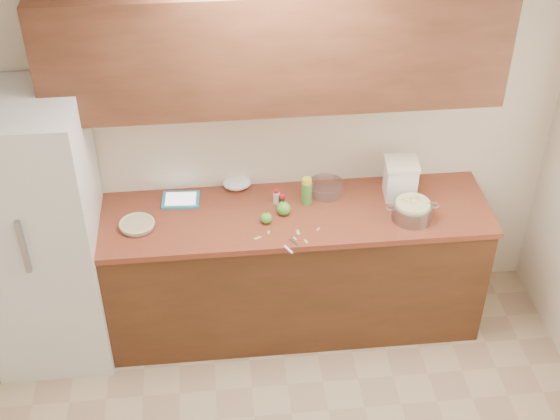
{
  "coord_description": "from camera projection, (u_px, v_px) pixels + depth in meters",
  "views": [
    {
      "loc": [
        -0.38,
        -2.33,
        3.82
      ],
      "look_at": [
        0.01,
        1.43,
        0.98
      ],
      "focal_mm": 50.0,
      "sensor_mm": 36.0,
      "label": 1
    }
  ],
  "objects": [
    {
      "name": "colander",
      "position": [
        412.0,
        211.0,
        4.72
      ],
      "size": [
        0.33,
        0.24,
        0.12
      ],
      "rotation": [
        0.0,
        0.0,
        -0.04
      ],
      "color": "gray",
      "rests_on": "counter_run"
    },
    {
      "name": "lemon_bottle",
      "position": [
        307.0,
        191.0,
        4.83
      ],
      "size": [
        0.07,
        0.07,
        0.18
      ],
      "rotation": [
        0.0,
        0.0,
        0.07
      ],
      "color": "#4C8C38",
      "rests_on": "counter_run"
    },
    {
      "name": "peel_e",
      "position": [
        269.0,
        232.0,
        4.64
      ],
      "size": [
        0.02,
        0.03,
        0.0
      ],
      "primitive_type": "cube",
      "rotation": [
        0.0,
        0.0,
        -1.75
      ],
      "color": "#94B658",
      "rests_on": "counter_run"
    },
    {
      "name": "peel_a",
      "position": [
        318.0,
        229.0,
        4.66
      ],
      "size": [
        0.03,
        0.03,
        0.0
      ],
      "primitive_type": "cube",
      "rotation": [
        0.0,
        0.0,
        0.9
      ],
      "color": "#94B658",
      "rests_on": "counter_run"
    },
    {
      "name": "paring_knife",
      "position": [
        289.0,
        248.0,
        4.51
      ],
      "size": [
        0.09,
        0.14,
        0.01
      ],
      "rotation": [
        0.0,
        0.0,
        0.53
      ],
      "color": "gray",
      "rests_on": "counter_run"
    },
    {
      "name": "mixing_bowl",
      "position": [
        326.0,
        187.0,
        4.94
      ],
      "size": [
        0.23,
        0.23,
        0.08
      ],
      "rotation": [
        0.0,
        0.0,
        -0.41
      ],
      "color": "silver",
      "rests_on": "counter_run"
    },
    {
      "name": "flour_canister",
      "position": [
        400.0,
        179.0,
        4.87
      ],
      "size": [
        0.22,
        0.22,
        0.25
      ],
      "rotation": [
        0.0,
        0.0,
        -0.08
      ],
      "color": "white",
      "rests_on": "counter_run"
    },
    {
      "name": "apple_center",
      "position": [
        283.0,
        208.0,
        4.76
      ],
      "size": [
        0.09,
        0.09,
        0.1
      ],
      "color": "green",
      "rests_on": "counter_run"
    },
    {
      "name": "counter_run",
      "position": [
        278.0,
        269.0,
        5.07
      ],
      "size": [
        2.64,
        0.68,
        0.92
      ],
      "color": "#552C17",
      "rests_on": "ground"
    },
    {
      "name": "paper_towel",
      "position": [
        237.0,
        183.0,
        4.99
      ],
      "size": [
        0.23,
        0.21,
        0.08
      ],
      "primitive_type": "ellipsoid",
      "rotation": [
        0.0,
        0.0,
        0.41
      ],
      "color": "white",
      "rests_on": "counter_run"
    },
    {
      "name": "apple_left",
      "position": [
        266.0,
        218.0,
        4.7
      ],
      "size": [
        0.07,
        0.07,
        0.08
      ],
      "color": "green",
      "rests_on": "counter_run"
    },
    {
      "name": "peel_d",
      "position": [
        306.0,
        241.0,
        4.57
      ],
      "size": [
        0.02,
        0.04,
        0.0
      ],
      "primitive_type": "cube",
      "rotation": [
        0.0,
        0.0,
        -1.29
      ],
      "color": "#94B658",
      "rests_on": "counter_run"
    },
    {
      "name": "tablet",
      "position": [
        181.0,
        200.0,
        4.89
      ],
      "size": [
        0.24,
        0.19,
        0.02
      ],
      "rotation": [
        0.0,
        0.0,
        -0.06
      ],
      "color": "#2899C1",
      "rests_on": "counter_run"
    },
    {
      "name": "room_shell",
      "position": [
        312.0,
        347.0,
        3.4
      ],
      "size": [
        3.6,
        3.6,
        3.6
      ],
      "color": "tan",
      "rests_on": "ground"
    },
    {
      "name": "upper_cabinets",
      "position": [
        275.0,
        48.0,
        4.3
      ],
      "size": [
        2.6,
        0.34,
        0.7
      ],
      "primitive_type": "cube",
      "color": "brown",
      "rests_on": "room_shell"
    },
    {
      "name": "peel_f",
      "position": [
        295.0,
        238.0,
        4.6
      ],
      "size": [
        0.02,
        0.03,
        0.0
      ],
      "primitive_type": "cube",
      "rotation": [
        0.0,
        0.0,
        -1.08
      ],
      "color": "#94B658",
      "rests_on": "counter_run"
    },
    {
      "name": "peel_c",
      "position": [
        298.0,
        232.0,
        4.64
      ],
      "size": [
        0.02,
        0.05,
        0.0
      ],
      "primitive_type": "cube",
      "rotation": [
        0.0,
        0.0,
        -1.48
      ],
      "color": "#94B658",
      "rests_on": "counter_run"
    },
    {
      "name": "pie",
      "position": [
        137.0,
        225.0,
        4.67
      ],
      "size": [
        0.22,
        0.22,
        0.04
      ],
      "rotation": [
        0.0,
        0.0,
        0.02
      ],
      "color": "silver",
      "rests_on": "counter_run"
    },
    {
      "name": "fridge",
      "position": [
        40.0,
        234.0,
        4.66
      ],
      "size": [
        0.7,
        0.7,
        1.8
      ],
      "primitive_type": "cube",
      "color": "silver",
      "rests_on": "ground"
    },
    {
      "name": "peel_b",
      "position": [
        258.0,
        238.0,
        4.6
      ],
      "size": [
        0.05,
        0.04,
        0.0
      ],
      "primitive_type": "cube",
      "rotation": [
        0.0,
        0.0,
        0.43
      ],
      "color": "#94B658",
      "rests_on": "counter_run"
    },
    {
      "name": "cinnamon_shaker",
      "position": [
        276.0,
        197.0,
        4.85
      ],
      "size": [
        0.04,
        0.04,
        0.1
      ],
      "rotation": [
        0.0,
        0.0,
        0.29
      ],
      "color": "beige",
      "rests_on": "counter_run"
    },
    {
      "name": "vanilla_bottle",
      "position": [
        282.0,
        202.0,
        4.8
      ],
      "size": [
        0.04,
        0.04,
        0.11
      ],
      "rotation": [
        0.0,
        0.0,
        -0.03
      ],
      "color": "black",
      "rests_on": "counter_run"
    }
  ]
}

